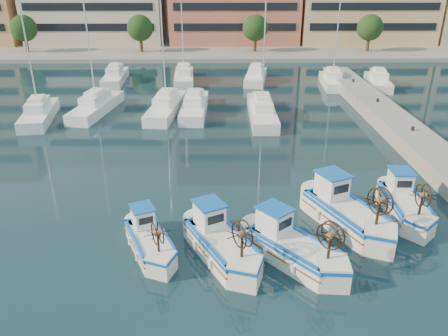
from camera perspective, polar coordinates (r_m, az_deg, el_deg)
ground at (r=21.53m, az=4.57°, el=-10.88°), size 300.00×300.00×0.00m
quay at (r=31.81m, az=27.25°, el=-0.23°), size 3.00×60.00×1.20m
yacht_marina at (r=46.76m, az=-2.70°, el=9.68°), size 38.20×23.64×11.50m
fishing_boat_a at (r=21.53m, az=-9.75°, el=-9.03°), size 2.97×4.06×2.44m
fishing_boat_b at (r=20.80m, az=-0.53°, el=-9.48°), size 3.77×4.87×2.94m
fishing_boat_c at (r=20.72m, az=8.74°, el=-9.95°), size 4.41×4.68×2.96m
fishing_boat_d at (r=23.88m, az=15.49°, el=-5.39°), size 3.99×5.39×3.25m
fishing_boat_e at (r=26.04m, az=22.48°, el=-4.15°), size 2.01×4.55×2.81m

